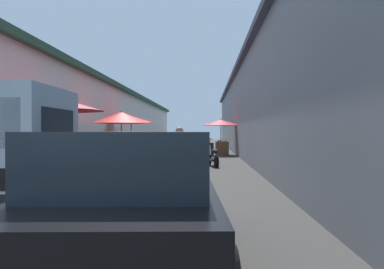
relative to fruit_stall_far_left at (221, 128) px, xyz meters
name	(u,v)px	position (x,y,z in m)	size (l,w,h in m)	color
ground	(171,164)	(-6.36, 2.43, -1.64)	(90.00, 90.00, 0.00)	#3D3A38
building_left_whitewash	(43,120)	(-4.11, 9.26, 0.37)	(49.80, 7.50, 4.01)	silver
building_right_concrete	(314,108)	(-4.11, -4.41, 0.93)	(49.80, 7.50, 5.13)	gray
fruit_stall_far_left	(221,128)	(0.00, 0.00, 0.00)	(2.40, 2.40, 2.23)	#9E9EA3
fruit_stall_far_right	(132,127)	(-4.13, 4.67, 0.03)	(2.37, 2.37, 2.29)	#9E9EA3
fruit_stall_near_left	(120,126)	(-8.23, 4.23, 0.01)	(2.22, 2.22, 2.28)	#9E9EA3
fruit_stall_mid_lane	(52,115)	(-12.75, 4.84, 0.23)	(2.61, 2.61, 2.43)	#9E9EA3
hatchback_car	(134,196)	(-17.70, 1.66, -0.90)	(4.00, 2.11, 1.45)	black
delivery_truck	(24,156)	(-15.93, 3.87, -0.60)	(4.92, 1.97, 2.08)	black
vendor_by_crates	(179,152)	(-12.33, 1.59, -0.74)	(0.25, 0.63, 1.57)	#665B4C
parked_scooter	(213,155)	(-7.10, 0.63, -1.19)	(1.67, 0.56, 1.14)	black
plastic_stool	(112,164)	(-9.80, 4.11, -1.31)	(0.30, 0.30, 0.43)	#194CB2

